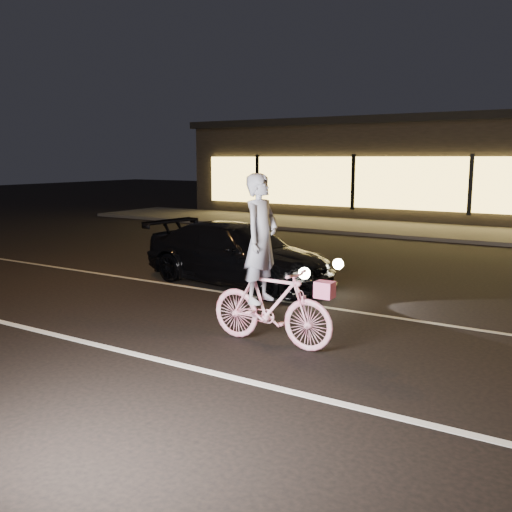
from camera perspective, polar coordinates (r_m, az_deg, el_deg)
The scene contains 7 objects.
ground at distance 8.39m, azimuth -0.49°, elevation -7.92°, with size 90.00×90.00×0.00m, color black.
lane_stripe_near at distance 7.23m, azimuth -6.95°, elevation -10.91°, with size 60.00×0.12×0.01m, color silver.
lane_stripe_far at distance 10.07m, azimuth 5.61°, elevation -4.92°, with size 60.00×0.10×0.01m, color gray.
sidewalk at distance 20.37m, azimuth 19.40°, elevation 2.20°, with size 30.00×4.00×0.12m, color #383533.
storefront at distance 26.08m, azimuth 22.54°, elevation 8.15°, with size 25.40×8.42×4.20m.
cyclist at distance 7.79m, azimuth 1.23°, elevation -2.93°, with size 1.87×0.64×2.35m.
sedan at distance 11.62m, azimuth -1.83°, elevation 0.20°, with size 4.45×2.27×1.24m.
Camera 1 is at (4.26, -6.76, 2.55)m, focal length 40.00 mm.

